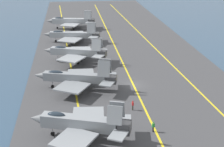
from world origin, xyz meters
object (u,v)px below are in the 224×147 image
parked_jet_fifth (73,35)px  crew_red_vest (133,105)px  parked_jet_second (81,123)px  crew_green_vest (153,126)px  parked_jet_sixth (71,21)px  parked_jet_third (77,77)px  parked_jet_fourth (76,52)px

parked_jet_fifth → crew_red_vest: 46.22m
parked_jet_second → crew_green_vest: size_ratio=9.00×
parked_jet_sixth → crew_red_vest: size_ratio=9.45×
parked_jet_second → parked_jet_third: 18.58m
parked_jet_third → parked_jet_fourth: 16.36m
parked_jet_sixth → parked_jet_second: bearing=-179.7°
parked_jet_second → parked_jet_fifth: bearing=0.3°
parked_jet_fourth → crew_red_vest: (-26.73, -8.96, -1.72)m
parked_jet_fourth → parked_jet_sixth: 35.73m
parked_jet_sixth → parked_jet_fifth: bearing=-179.7°
parked_jet_second → parked_jet_fourth: bearing=-0.4°
parked_jet_second → crew_red_vest: parked_jet_second is taller
parked_jet_second → parked_jet_fourth: (34.93, -0.24, 0.10)m
parked_jet_fifth → parked_jet_second: bearing=-179.7°
parked_jet_second → parked_jet_sixth: 70.66m
parked_jet_third → parked_jet_fifth: parked_jet_third is taller
parked_jet_sixth → crew_green_vest: parked_jet_sixth is taller
parked_jet_second → parked_jet_fourth: parked_jet_fourth is taller
crew_green_vest → parked_jet_sixth: bearing=9.2°
crew_red_vest → crew_green_vest: size_ratio=1.02×
parked_jet_fifth → crew_green_vest: (-52.84, -11.22, -1.29)m
crew_red_vest → parked_jet_third: bearing=41.8°
parked_jet_fourth → crew_red_vest: bearing=-161.5°
crew_red_vest → crew_green_vest: bearing=-166.9°
parked_jet_second → crew_green_vest: bearing=-86.9°
parked_jet_fifth → crew_green_vest: parked_jet_fifth is taller
parked_jet_fifth → crew_green_vest: bearing=-168.0°
parked_jet_second → parked_jet_fourth: size_ratio=0.98×
parked_jet_fourth → crew_green_vest: bearing=-162.7°
parked_jet_second → crew_red_vest: size_ratio=8.84×
parked_jet_third → parked_jet_fourth: parked_jet_third is taller
parked_jet_third → crew_green_vest: size_ratio=9.77×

